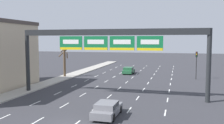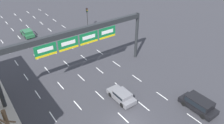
{
  "view_description": "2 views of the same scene",
  "coord_description": "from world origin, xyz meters",
  "px_view_note": "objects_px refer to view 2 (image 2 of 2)",
  "views": [
    {
      "loc": [
        7.59,
        -16.44,
        6.56
      ],
      "look_at": [
        1.07,
        8.11,
        4.29
      ],
      "focal_mm": 40.0,
      "sensor_mm": 36.0,
      "label": 1
    },
    {
      "loc": [
        -11.91,
        -13.14,
        18.82
      ],
      "look_at": [
        2.66,
        6.84,
        3.81
      ],
      "focal_mm": 35.0,
      "sensor_mm": 36.0,
      "label": 2
    }
  ],
  "objects_px": {
    "sign_gantry": "(78,39)",
    "traffic_light_near_gantry": "(87,14)",
    "suv_black": "(199,103)",
    "car_green": "(27,33)",
    "car_grey": "(122,95)"
  },
  "relations": [
    {
      "from": "sign_gantry",
      "to": "suv_black",
      "type": "relative_size",
      "value": 4.86
    },
    {
      "from": "car_grey",
      "to": "suv_black",
      "type": "bearing_deg",
      "value": -46.74
    },
    {
      "from": "car_green",
      "to": "car_grey",
      "type": "height_order",
      "value": "car_green"
    },
    {
      "from": "suv_black",
      "to": "traffic_light_near_gantry",
      "type": "relative_size",
      "value": 0.98
    },
    {
      "from": "sign_gantry",
      "to": "car_green",
      "type": "height_order",
      "value": "sign_gantry"
    },
    {
      "from": "sign_gantry",
      "to": "traffic_light_near_gantry",
      "type": "distance_m",
      "value": 19.26
    },
    {
      "from": "sign_gantry",
      "to": "suv_black",
      "type": "bearing_deg",
      "value": -59.83
    },
    {
      "from": "car_green",
      "to": "car_grey",
      "type": "relative_size",
      "value": 0.98
    },
    {
      "from": "sign_gantry",
      "to": "car_green",
      "type": "bearing_deg",
      "value": 94.63
    },
    {
      "from": "sign_gantry",
      "to": "traffic_light_near_gantry",
      "type": "bearing_deg",
      "value": 56.26
    },
    {
      "from": "car_grey",
      "to": "suv_black",
      "type": "relative_size",
      "value": 0.91
    },
    {
      "from": "sign_gantry",
      "to": "traffic_light_near_gantry",
      "type": "height_order",
      "value": "sign_gantry"
    },
    {
      "from": "suv_black",
      "to": "traffic_light_near_gantry",
      "type": "height_order",
      "value": "traffic_light_near_gantry"
    },
    {
      "from": "car_grey",
      "to": "suv_black",
      "type": "xyz_separation_m",
      "value": [
        6.43,
        -6.84,
        0.21
      ]
    },
    {
      "from": "car_green",
      "to": "sign_gantry",
      "type": "bearing_deg",
      "value": -85.37
    }
  ]
}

